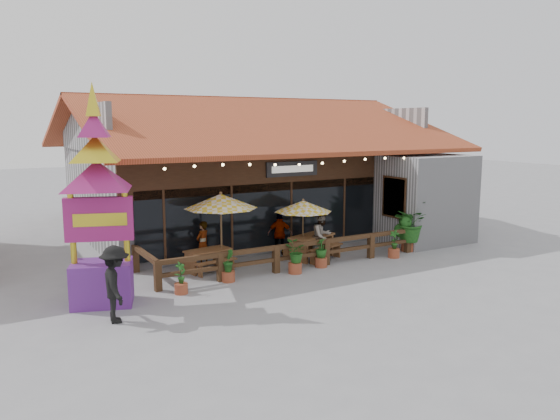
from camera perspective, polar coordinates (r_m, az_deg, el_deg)
ground at (r=19.89m, az=5.17°, el=-5.23°), size 100.00×100.00×0.00m
restaurant_building at (r=25.23m, az=-2.95°, el=2.92°), size 15.50×14.73×6.09m
patio_railing at (r=18.34m, az=-0.10°, el=-4.44°), size 10.00×2.60×0.92m
umbrella_left at (r=18.37m, az=-6.21°, el=0.89°), size 3.20×3.20×2.64m
umbrella_right at (r=19.58m, az=2.43°, el=0.37°), size 2.72×2.72×2.23m
picnic_table_left at (r=18.47m, az=-7.55°, el=-4.82°), size 1.70×1.53×0.73m
picnic_table_right at (r=20.00m, az=3.34°, el=-3.42°), size 2.22×2.07×0.86m
thai_sign_tower at (r=15.21m, az=-18.58°, el=2.88°), size 3.00×3.00×6.40m
tropical_plant at (r=21.56m, az=13.31°, el=-1.31°), size 1.80×1.84×1.94m
diner_a at (r=19.02m, az=-8.08°, el=-3.51°), size 0.68×0.61×1.57m
diner_b at (r=19.55m, az=4.40°, el=-2.74°), size 1.03×0.89×1.82m
diner_c at (r=20.42m, az=0.00°, el=-2.51°), size 1.00×0.82×1.60m
pedestrian at (r=14.17m, az=-16.82°, el=-7.43°), size 0.86×1.32×1.93m
planter_a at (r=16.15m, az=-10.31°, el=-7.25°), size 0.40×0.39×0.95m
planter_b at (r=17.14m, az=-5.43°, el=-5.99°), size 0.44×0.47×1.01m
planter_c at (r=17.97m, az=1.59°, el=-4.73°), size 0.88×0.85×1.10m
planter_d at (r=18.81m, az=4.32°, el=-4.50°), size 0.51×0.51×1.02m
planter_e at (r=20.51m, az=11.83°, el=-3.70°), size 0.42×0.43×1.04m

